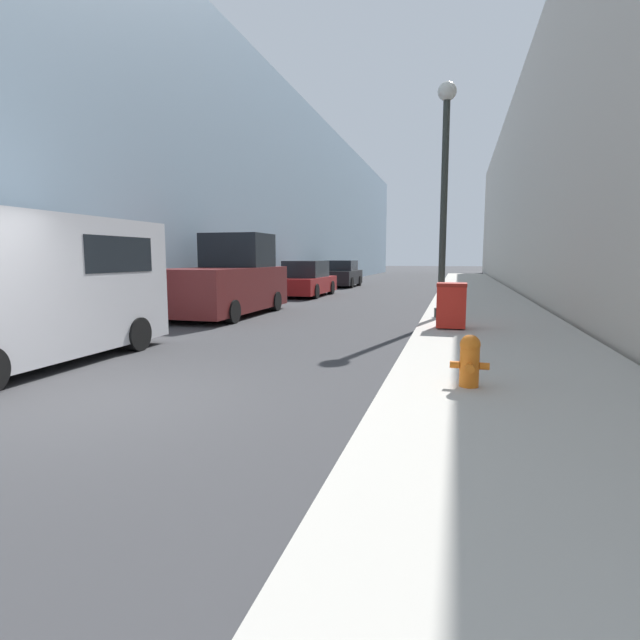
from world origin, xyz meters
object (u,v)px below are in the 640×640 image
trash_bin (451,305)px  parked_sedan_near (306,280)px  fire_hydrant (470,360)px  pickup_truck (228,282)px  parked_sedan_far (341,275)px  white_van (28,284)px  lamppost (445,179)px

trash_bin → parked_sedan_near: parked_sedan_near is taller
fire_hydrant → pickup_truck: size_ratio=0.12×
parked_sedan_far → trash_bin: bearing=-69.5°
white_van → parked_sedan_far: (0.02, 22.92, -0.61)m
parked_sedan_far → parked_sedan_near: bearing=-89.3°
white_van → parked_sedan_near: size_ratio=1.12×
fire_hydrant → lamppost: size_ratio=0.11×
trash_bin → white_van: size_ratio=0.20×
trash_bin → pickup_truck: 7.07m
fire_hydrant → pickup_truck: pickup_truck is taller
trash_bin → pickup_truck: pickup_truck is taller
parked_sedan_near → parked_sedan_far: (-0.10, 7.62, -0.00)m
parked_sedan_far → fire_hydrant: bearing=-73.3°
trash_bin → parked_sedan_near: (-6.56, 10.16, 0.05)m
lamppost → white_van: (-6.38, -7.27, -2.47)m
trash_bin → pickup_truck: (-6.68, 2.29, 0.35)m
fire_hydrant → parked_sedan_far: bearing=106.7°
trash_bin → lamppost: lamppost is taller
lamppost → pickup_truck: (-6.38, 0.15, -2.78)m
fire_hydrant → pickup_truck: 10.34m
fire_hydrant → parked_sedan_far: size_ratio=0.16×
lamppost → white_van: bearing=-131.2°
trash_bin → parked_sedan_far: bearing=110.5°
trash_bin → parked_sedan_near: bearing=122.9°
fire_hydrant → pickup_truck: (-6.97, 7.62, 0.54)m
trash_bin → parked_sedan_far: (-6.66, 17.78, 0.05)m
fire_hydrant → trash_bin: size_ratio=0.63×
white_van → parked_sedan_near: 15.31m
lamppost → parked_sedan_near: lamppost is taller
fire_hydrant → white_van: size_ratio=0.13×
parked_sedan_near → trash_bin: bearing=-57.1°
trash_bin → lamppost: size_ratio=0.17×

